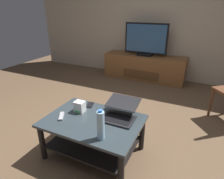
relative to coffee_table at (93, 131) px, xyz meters
name	(u,v)px	position (x,y,z in m)	size (l,w,h in m)	color
ground_plane	(106,135)	(-0.03, 0.35, -0.31)	(7.68, 7.68, 0.00)	brown
back_wall	(161,14)	(-0.03, 2.95, 1.09)	(6.40, 0.12, 2.80)	#B2A38C
coffee_table	(93,131)	(0.00, 0.00, 0.00)	(1.01, 0.70, 0.44)	#2D383D
media_cabinet	(144,67)	(-0.23, 2.63, -0.03)	(1.79, 0.49, 0.55)	brown
television	(146,40)	(-0.23, 2.61, 0.58)	(0.92, 0.20, 0.69)	black
laptop	(120,112)	(0.23, 0.17, 0.20)	(0.35, 0.40, 0.17)	black
router_box	(80,107)	(-0.22, 0.09, 0.20)	(0.11, 0.10, 0.13)	white
water_bottle_near	(101,125)	(0.23, -0.23, 0.28)	(0.07, 0.07, 0.30)	#99C6E5
cell_phone	(90,105)	(-0.20, 0.26, 0.14)	(0.07, 0.14, 0.01)	black
tv_remote	(61,116)	(-0.33, -0.10, 0.15)	(0.04, 0.16, 0.02)	#99999E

